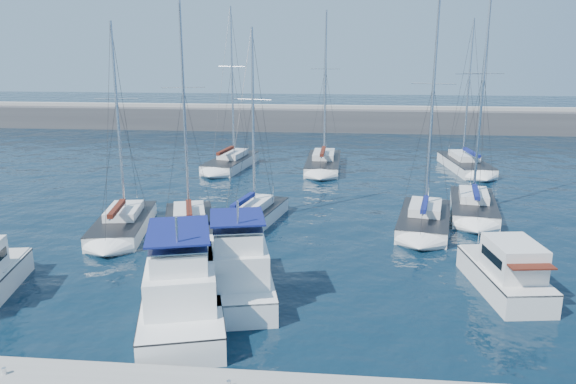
# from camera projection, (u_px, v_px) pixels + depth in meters

# --- Properties ---
(ground) EXTENTS (220.00, 220.00, 0.00)m
(ground) POSITION_uv_depth(u_px,v_px,m) (270.00, 275.00, 29.67)
(ground) COLOR black
(ground) RESTS_ON ground
(breakwater) EXTENTS (160.00, 6.00, 4.45)m
(breakwater) POSITION_uv_depth(u_px,v_px,m) (317.00, 122.00, 79.42)
(breakwater) COLOR #424244
(breakwater) RESTS_ON ground
(dock_cleat_near_port) EXTENTS (0.16, 0.16, 0.25)m
(dock_cleat_near_port) POSITION_uv_depth(u_px,v_px,m) (4.00, 371.00, 19.65)
(dock_cleat_near_port) COLOR silver
(dock_cleat_near_port) RESTS_ON dock
(dock_cleat_centre) EXTENTS (0.16, 0.16, 0.25)m
(dock_cleat_centre) POSITION_uv_depth(u_px,v_px,m) (229.00, 384.00, 18.90)
(dock_cleat_centre) COLOR silver
(dock_cleat_centre) RESTS_ON dock
(motor_yacht_port_inner) EXTENTS (6.06, 10.99, 4.69)m
(motor_yacht_port_inner) POSITION_uv_depth(u_px,v_px,m) (182.00, 290.00, 25.17)
(motor_yacht_port_inner) COLOR white
(motor_yacht_port_inner) RESTS_ON ground
(motor_yacht_stbd_inner) EXTENTS (4.81, 8.04, 4.69)m
(motor_yacht_stbd_inner) POSITION_uv_depth(u_px,v_px,m) (238.00, 274.00, 26.83)
(motor_yacht_stbd_inner) COLOR white
(motor_yacht_stbd_inner) RESTS_ON ground
(motor_yacht_stbd_outer) EXTENTS (3.43, 6.71, 3.20)m
(motor_yacht_stbd_outer) POSITION_uv_depth(u_px,v_px,m) (506.00, 274.00, 27.32)
(motor_yacht_stbd_outer) COLOR silver
(motor_yacht_stbd_outer) RESTS_ON ground
(sailboat_mid_a) EXTENTS (4.27, 8.25, 13.53)m
(sailboat_mid_a) POSITION_uv_depth(u_px,v_px,m) (123.00, 224.00, 36.35)
(sailboat_mid_a) COLOR white
(sailboat_mid_a) RESTS_ON ground
(sailboat_mid_b) EXTENTS (5.07, 8.22, 14.73)m
(sailboat_mid_b) POSITION_uv_depth(u_px,v_px,m) (190.00, 224.00, 36.20)
(sailboat_mid_b) COLOR silver
(sailboat_mid_b) RESTS_ON ground
(sailboat_mid_c) EXTENTS (4.56, 8.14, 13.21)m
(sailboat_mid_c) POSITION_uv_depth(u_px,v_px,m) (251.00, 216.00, 38.03)
(sailboat_mid_c) COLOR white
(sailboat_mid_c) RESTS_ON ground
(sailboat_mid_d) EXTENTS (4.59, 8.32, 15.00)m
(sailboat_mid_d) POSITION_uv_depth(u_px,v_px,m) (424.00, 220.00, 37.19)
(sailboat_mid_d) COLOR silver
(sailboat_mid_d) RESTS_ON ground
(sailboat_mid_e) EXTENTS (4.31, 8.47, 15.81)m
(sailboat_mid_e) POSITION_uv_depth(u_px,v_px,m) (473.00, 206.00, 40.21)
(sailboat_mid_e) COLOR white
(sailboat_mid_e) RESTS_ON ground
(sailboat_back_a) EXTENTS (4.47, 8.89, 15.57)m
(sailboat_back_a) POSITION_uv_depth(u_px,v_px,m) (231.00, 162.00, 55.17)
(sailboat_back_a) COLOR silver
(sailboat_back_a) RESTS_ON ground
(sailboat_back_b) EXTENTS (3.32, 9.42, 15.22)m
(sailboat_back_b) POSITION_uv_depth(u_px,v_px,m) (323.00, 163.00, 54.95)
(sailboat_back_b) COLOR silver
(sailboat_back_b) RESTS_ON ground
(sailboat_back_c) EXTENTS (4.09, 9.25, 14.49)m
(sailboat_back_c) POSITION_uv_depth(u_px,v_px,m) (465.00, 164.00, 54.31)
(sailboat_back_c) COLOR white
(sailboat_back_c) RESTS_ON ground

